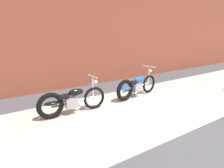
# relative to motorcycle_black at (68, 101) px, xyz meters

# --- Properties ---
(ground_plane) EXTENTS (80.00, 80.00, 0.00)m
(ground_plane) POSITION_rel_motorcycle_black_xyz_m (1.75, -2.49, -0.40)
(ground_plane) COLOR #47474C
(sidewalk_slab) EXTENTS (36.00, 3.50, 0.01)m
(sidewalk_slab) POSITION_rel_motorcycle_black_xyz_m (1.75, -0.74, -0.40)
(sidewalk_slab) COLOR #B2ADA3
(sidewalk_slab) RESTS_ON ground
(brick_building_wall) EXTENTS (36.00, 0.50, 5.08)m
(brick_building_wall) POSITION_rel_motorcycle_black_xyz_m (1.75, 2.71, 2.14)
(brick_building_wall) COLOR brown
(brick_building_wall) RESTS_ON ground
(motorcycle_black) EXTENTS (2.01, 0.58, 1.03)m
(motorcycle_black) POSITION_rel_motorcycle_black_xyz_m (0.00, 0.00, 0.00)
(motorcycle_black) COLOR black
(motorcycle_black) RESTS_ON ground
(motorcycle_blue) EXTENTS (2.00, 0.61, 1.03)m
(motorcycle_blue) POSITION_rel_motorcycle_black_xyz_m (2.48, 0.11, 0.00)
(motorcycle_blue) COLOR black
(motorcycle_blue) RESTS_ON ground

